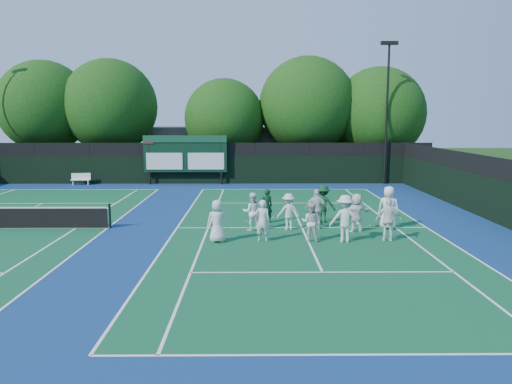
{
  "coord_description": "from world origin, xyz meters",
  "views": [
    {
      "loc": [
        -2.2,
        -20.4,
        4.77
      ],
      "look_at": [
        -2.0,
        3.0,
        1.3
      ],
      "focal_mm": 35.0,
      "sensor_mm": 36.0,
      "label": 1
    }
  ],
  "objects": [
    {
      "name": "divider_fence_right",
      "position": [
        9.0,
        1.0,
        1.36
      ],
      "size": [
        0.08,
        32.0,
        3.0
      ],
      "color": "black",
      "rests_on": "ground"
    },
    {
      "name": "tree_a",
      "position": [
        -18.38,
        19.58,
        5.49
      ],
      "size": [
        7.19,
        7.19,
        9.27
      ],
      "color": "black",
      "rests_on": "ground"
    },
    {
      "name": "player_front_1",
      "position": [
        -1.79,
        -1.39,
        0.83
      ],
      "size": [
        0.62,
        0.43,
        1.65
      ],
      "primitive_type": "imported",
      "rotation": [
        0.0,
        0.0,
        3.08
      ],
      "color": "silver",
      "rests_on": "ground"
    },
    {
      "name": "player_back_3",
      "position": [
        2.22,
        0.26,
        0.82
      ],
      "size": [
        1.59,
        0.85,
        1.64
      ],
      "primitive_type": "imported",
      "rotation": [
        0.0,
        0.0,
        3.4
      ],
      "color": "white",
      "rests_on": "ground"
    },
    {
      "name": "bench",
      "position": [
        -14.52,
        15.36,
        0.46
      ],
      "size": [
        1.37,
        0.5,
        0.85
      ],
      "color": "white",
      "rests_on": "ground"
    },
    {
      "name": "tennis_ball_5",
      "position": [
        3.08,
        1.29,
        0.03
      ],
      "size": [
        0.07,
        0.07,
        0.07
      ],
      "primitive_type": "sphere",
      "color": "#BDDD1A",
      "rests_on": "ground"
    },
    {
      "name": "player_front_3",
      "position": [
        1.41,
        -1.52,
        0.92
      ],
      "size": [
        1.24,
        0.76,
        1.85
      ],
      "primitive_type": "imported",
      "rotation": [
        0.0,
        0.0,
        3.07
      ],
      "color": "silver",
      "rests_on": "ground"
    },
    {
      "name": "back_fence",
      "position": [
        -6.0,
        16.0,
        1.36
      ],
      "size": [
        34.0,
        0.08,
        3.0
      ],
      "color": "black",
      "rests_on": "ground"
    },
    {
      "name": "coach_right",
      "position": [
        1.09,
        2.15,
        0.87
      ],
      "size": [
        1.27,
        0.97,
        1.73
      ],
      "primitive_type": "imported",
      "rotation": [
        0.0,
        0.0,
        2.81
      ],
      "color": "#0F371C",
      "rests_on": "ground"
    },
    {
      "name": "light_pole_right",
      "position": [
        7.5,
        15.7,
        6.3
      ],
      "size": [
        1.2,
        0.3,
        10.12
      ],
      "color": "black",
      "rests_on": "ground"
    },
    {
      "name": "scoreboard",
      "position": [
        -7.01,
        15.59,
        2.19
      ],
      "size": [
        6.0,
        0.21,
        3.55
      ],
      "color": "black",
      "rests_on": "ground"
    },
    {
      "name": "player_back_2",
      "position": [
        0.61,
        0.78,
        0.88
      ],
      "size": [
        1.11,
        0.74,
        1.76
      ],
      "primitive_type": "imported",
      "rotation": [
        0.0,
        0.0,
        2.81
      ],
      "color": "silver",
      "rests_on": "ground"
    },
    {
      "name": "player_back_4",
      "position": [
        3.72,
        0.79,
        0.94
      ],
      "size": [
        1.08,
        0.91,
        1.88
      ],
      "primitive_type": "imported",
      "rotation": [
        0.0,
        0.0,
        2.74
      ],
      "color": "white",
      "rests_on": "ground"
    },
    {
      "name": "near_court",
      "position": [
        0.0,
        1.0,
        0.01
      ],
      "size": [
        11.05,
        23.85,
        0.01
      ],
      "color": "#11542E",
      "rests_on": "ground"
    },
    {
      "name": "player_front_2",
      "position": [
        0.1,
        -1.39,
        0.77
      ],
      "size": [
        0.88,
        0.77,
        1.53
      ],
      "primitive_type": "imported",
      "rotation": [
        0.0,
        0.0,
        2.86
      ],
      "color": "silver",
      "rests_on": "ground"
    },
    {
      "name": "tennis_ball_1",
      "position": [
        0.48,
        3.72,
        0.03
      ],
      "size": [
        0.07,
        0.07,
        0.07
      ],
      "primitive_type": "sphere",
      "color": "#BDDD1A",
      "rests_on": "ground"
    },
    {
      "name": "player_front_4",
      "position": [
        3.14,
        -1.37,
        0.85
      ],
      "size": [
        1.05,
        0.58,
        1.7
      ],
      "primitive_type": "imported",
      "rotation": [
        0.0,
        0.0,
        2.97
      ],
      "color": "white",
      "rests_on": "ground"
    },
    {
      "name": "tennis_ball_3",
      "position": [
        -2.44,
        2.27,
        0.03
      ],
      "size": [
        0.07,
        0.07,
        0.07
      ],
      "primitive_type": "sphere",
      "color": "#BDDD1A",
      "rests_on": "ground"
    },
    {
      "name": "player_back_0",
      "position": [
        -2.19,
        0.52,
        0.82
      ],
      "size": [
        0.86,
        0.7,
        1.64
      ],
      "primitive_type": "imported",
      "rotation": [
        0.0,
        0.0,
        3.25
      ],
      "color": "white",
      "rests_on": "ground"
    },
    {
      "name": "tree_d",
      "position": [
        2.36,
        19.58,
        5.59
      ],
      "size": [
        7.61,
        7.61,
        9.6
      ],
      "color": "black",
      "rests_on": "ground"
    },
    {
      "name": "tree_c",
      "position": [
        -4.22,
        19.58,
        4.56
      ],
      "size": [
        6.31,
        6.31,
        7.88
      ],
      "color": "black",
      "rests_on": "ground"
    },
    {
      "name": "player_back_1",
      "position": [
        -0.62,
        0.66,
        0.79
      ],
      "size": [
        1.11,
        0.77,
        1.58
      ],
      "primitive_type": "imported",
      "rotation": [
        0.0,
        0.0,
        3.34
      ],
      "color": "silver",
      "rests_on": "ground"
    },
    {
      "name": "clubhouse",
      "position": [
        -2.0,
        24.0,
        2.0
      ],
      "size": [
        18.0,
        6.0,
        4.0
      ],
      "primitive_type": "cube",
      "color": "#5A595E",
      "rests_on": "ground"
    },
    {
      "name": "tennis_ball_4",
      "position": [
        -1.16,
        3.18,
        0.03
      ],
      "size": [
        0.07,
        0.07,
        0.07
      ],
      "primitive_type": "sphere",
      "color": "#BDDD1A",
      "rests_on": "ground"
    },
    {
      "name": "coach_left",
      "position": [
        -1.53,
        2.07,
        0.79
      ],
      "size": [
        0.66,
        0.52,
        1.58
      ],
      "primitive_type": "imported",
      "rotation": [
        0.0,
        0.0,
        3.42
      ],
      "color": "#0E351B",
      "rests_on": "ground"
    },
    {
      "name": "court_apron",
      "position": [
        -6.0,
        1.0,
        0.0
      ],
      "size": [
        34.0,
        32.0,
        0.01
      ],
      "primitive_type": "cube",
      "color": "navy",
      "rests_on": "ground"
    },
    {
      "name": "ground",
      "position": [
        0.0,
        0.0,
        0.0
      ],
      "size": [
        120.0,
        120.0,
        0.0
      ],
      "primitive_type": "plane",
      "color": "#17390F",
      "rests_on": "ground"
    },
    {
      "name": "tree_b",
      "position": [
        -13.19,
        19.58,
        5.51
      ],
      "size": [
        7.37,
        7.37,
        9.38
      ],
      "color": "black",
      "rests_on": "ground"
    },
    {
      "name": "player_front_0",
      "position": [
        -3.53,
        -1.52,
        0.84
      ],
      "size": [
        0.88,
        0.64,
        1.67
      ],
      "primitive_type": "imported",
      "rotation": [
        0.0,
        0.0,
        3.28
      ],
      "color": "silver",
      "rests_on": "ground"
    },
    {
      "name": "tree_e",
      "position": [
        8.05,
        19.58,
        4.95
      ],
      "size": [
        7.3,
        7.3,
        8.79
      ],
      "color": "black",
      "rests_on": "ground"
    }
  ]
}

